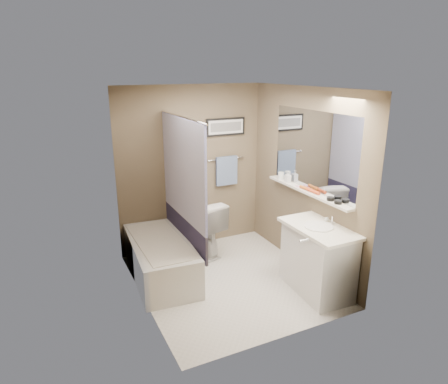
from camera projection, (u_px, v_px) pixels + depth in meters
name	position (u px, v px, depth m)	size (l,w,h in m)	color
ground	(229.00, 280.00, 5.13)	(2.50, 2.50, 0.00)	silver
ceiling	(230.00, 90.00, 4.42)	(2.20, 2.50, 0.04)	white
wall_back	(192.00, 169.00, 5.83)	(2.20, 0.04, 2.40)	brown
wall_front	(288.00, 227.00, 3.71)	(2.20, 0.04, 2.40)	brown
wall_left	(140.00, 204.00, 4.32)	(0.04, 2.50, 2.40)	brown
wall_right	(303.00, 181.00, 5.22)	(0.04, 2.50, 2.40)	brown
tile_surround	(130.00, 208.00, 4.80)	(0.02, 1.55, 2.00)	#C2AF93
curtain_rod	(181.00, 117.00, 4.78)	(0.02, 0.02, 1.55)	silver
curtain_upper	(183.00, 170.00, 4.97)	(0.03, 1.45, 1.28)	silver
curtain_lower	(185.00, 230.00, 5.22)	(0.03, 1.45, 0.36)	#272342
mirror	(313.00, 151.00, 4.97)	(0.02, 1.60, 1.00)	silver
shelf	(307.00, 192.00, 5.10)	(0.12, 1.60, 0.03)	silver
towel_bar	(226.00, 159.00, 6.01)	(0.02, 0.02, 0.60)	silver
towel	(227.00, 171.00, 6.05)	(0.34, 0.05, 0.44)	#8EA9CF
art_frame	(226.00, 127.00, 5.88)	(0.62, 0.03, 0.26)	black
art_mat	(226.00, 127.00, 5.87)	(0.56, 0.00, 0.20)	white
art_image	(226.00, 127.00, 5.87)	(0.50, 0.00, 0.13)	#595959
door	(334.00, 236.00, 3.99)	(0.80, 0.02, 2.00)	silver
door_handle	(304.00, 240.00, 3.90)	(0.02, 0.02, 0.10)	silver
bathtub	(161.00, 259.00, 5.16)	(0.70, 1.50, 0.50)	silver
tub_rim	(160.00, 241.00, 5.08)	(0.56, 1.36, 0.02)	beige
toilet	(200.00, 227.00, 5.76)	(0.46, 0.80, 0.82)	silver
vanity	(317.00, 261.00, 4.79)	(0.50, 0.90, 0.80)	silver
countertop	(319.00, 228.00, 4.66)	(0.54, 0.96, 0.04)	white
sink_basin	(319.00, 226.00, 4.64)	(0.34, 0.34, 0.01)	white
faucet_spout	(332.00, 220.00, 4.72)	(0.02, 0.02, 0.10)	silver
faucet_knob	(327.00, 219.00, 4.81)	(0.05, 0.05, 0.05)	silver
candle_bowl_near	(338.00, 202.00, 4.59)	(0.09, 0.09, 0.04)	black
candle_bowl_far	(330.00, 199.00, 4.70)	(0.09, 0.09, 0.04)	black
hair_brush_front	(313.00, 191.00, 4.98)	(0.04, 0.04, 0.22)	#C3411B
hair_brush_back	(306.00, 188.00, 5.10)	(0.04, 0.04, 0.22)	#C0571B
pink_comb	(300.00, 187.00, 5.22)	(0.03, 0.16, 0.01)	pink
glass_jar	(281.00, 176.00, 5.60)	(0.08, 0.08, 0.10)	white
soap_bottle	(288.00, 177.00, 5.44)	(0.07, 0.07, 0.15)	#999999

